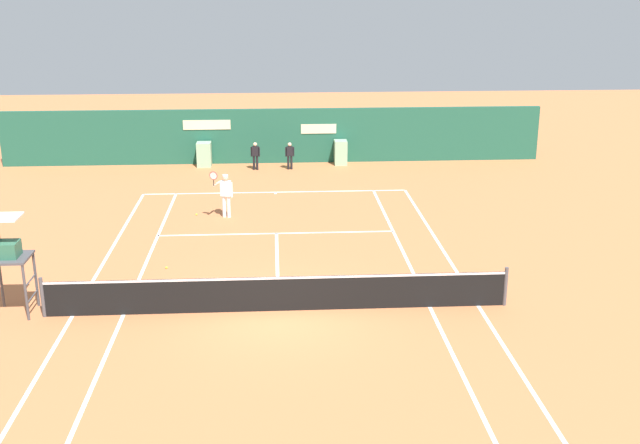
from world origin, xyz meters
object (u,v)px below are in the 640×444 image
at_px(ball_kid_centre_post, 290,154).
at_px(umpire_chair, 8,252).
at_px(player_on_baseline, 225,192).
at_px(ball_kid_left_post, 255,154).
at_px(tennis_ball_near_service_line, 166,268).
at_px(tennis_ball_mid_court, 196,214).

bearing_deg(ball_kid_centre_post, umpire_chair, 60.96).
relative_size(umpire_chair, player_on_baseline, 1.44).
relative_size(ball_kid_left_post, tennis_ball_near_service_line, 18.53).
height_order(umpire_chair, ball_kid_centre_post, umpire_chair).
xyz_separation_m(ball_kid_centre_post, tennis_ball_near_service_line, (-4.00, -12.32, -0.68)).
bearing_deg(ball_kid_centre_post, tennis_ball_mid_court, 59.54).
relative_size(umpire_chair, ball_kid_left_post, 2.09).
distance_m(player_on_baseline, tennis_ball_near_service_line, 5.40).
relative_size(ball_kid_left_post, tennis_ball_mid_court, 18.53).
distance_m(ball_kid_centre_post, tennis_ball_mid_court, 7.82).
bearing_deg(umpire_chair, tennis_ball_near_service_line, 130.64).
height_order(ball_kid_left_post, tennis_ball_mid_court, ball_kid_left_post).
distance_m(umpire_chair, ball_kid_centre_post, 17.08).
relative_size(umpire_chair, tennis_ball_near_service_line, 38.66).
bearing_deg(player_on_baseline, tennis_ball_near_service_line, 92.51).
relative_size(ball_kid_centre_post, tennis_ball_mid_court, 18.13).
xyz_separation_m(umpire_chair, tennis_ball_near_service_line, (3.49, 3.00, -1.64)).
xyz_separation_m(umpire_chair, player_on_baseline, (5.00, 8.10, -0.72)).
bearing_deg(tennis_ball_near_service_line, ball_kid_left_post, 78.78).
xyz_separation_m(umpire_chair, ball_kid_left_post, (5.94, 15.32, -0.95)).
bearing_deg(player_on_baseline, ball_kid_centre_post, -90.02).
distance_m(tennis_ball_near_service_line, tennis_ball_mid_court, 5.43).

